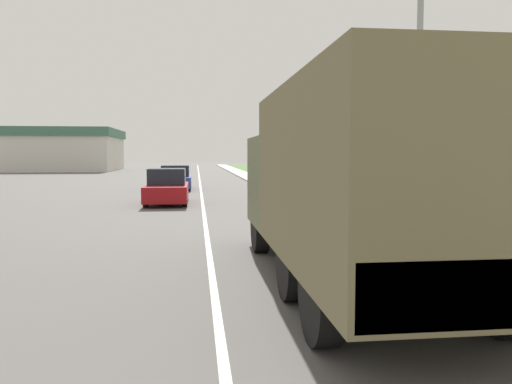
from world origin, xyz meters
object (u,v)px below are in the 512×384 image
at_px(military_truck, 352,180).
at_px(car_second_ahead, 176,179).
at_px(car_nearest_ahead, 167,188).
at_px(lamp_post, 411,45).

distance_m(military_truck, car_second_ahead, 22.89).
bearing_deg(car_nearest_ahead, lamp_post, -60.17).
xyz_separation_m(military_truck, car_nearest_ahead, (-3.67, 13.86, -1.03)).
distance_m(car_nearest_ahead, car_second_ahead, 8.72).
relative_size(military_truck, lamp_post, 1.06).
bearing_deg(lamp_post, car_nearest_ahead, 119.83).
bearing_deg(car_second_ahead, car_nearest_ahead, -90.04).
relative_size(military_truck, car_nearest_ahead, 1.93).
bearing_deg(military_truck, car_second_ahead, 99.22).
height_order(car_second_ahead, lamp_post, lamp_post).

